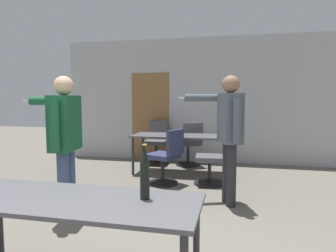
{
  "coord_description": "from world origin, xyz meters",
  "views": [
    {
      "loc": [
        0.86,
        -1.5,
        1.45
      ],
      "look_at": [
        0.02,
        2.24,
        1.1
      ],
      "focal_mm": 32.0,
      "sensor_mm": 36.0,
      "label": 1
    }
  ],
  "objects": [
    {
      "name": "office_chair_side_rolled",
      "position": [
        -0.09,
        4.83,
        0.45
      ],
      "size": [
        0.65,
        0.68,
        0.95
      ],
      "rotation": [
        0.0,
        0.0,
        0.55
      ],
      "color": "black",
      "rests_on": "ground_plane"
    },
    {
      "name": "conference_table_far",
      "position": [
        -0.17,
        4.16,
        0.68
      ],
      "size": [
        1.83,
        0.75,
        0.75
      ],
      "color": "#4C4C51",
      "rests_on": "ground_plane"
    },
    {
      "name": "office_chair_far_right",
      "position": [
        -0.26,
        3.35,
        0.44
      ],
      "size": [
        0.65,
        0.61,
        0.94
      ],
      "rotation": [
        0.0,
        0.0,
        1.19
      ],
      "color": "black",
      "rests_on": "ground_plane"
    },
    {
      "name": "office_chair_mid_tucked",
      "position": [
        0.53,
        3.52,
        0.42
      ],
      "size": [
        0.57,
        0.52,
        0.91
      ],
      "rotation": [
        0.0,
        0.0,
        1.65
      ],
      "color": "black",
      "rests_on": "ground_plane"
    },
    {
      "name": "conference_table_near",
      "position": [
        -0.26,
        0.36,
        0.67
      ],
      "size": [
        1.84,
        0.68,
        0.75
      ],
      "color": "#4C4C51",
      "rests_on": "ground_plane"
    },
    {
      "name": "person_near_casual",
      "position": [
        -1.14,
        1.7,
        1.03
      ],
      "size": [
        0.86,
        0.66,
        1.72
      ],
      "rotation": [
        0.0,
        0.0,
        1.73
      ],
      "color": "#3D4C75",
      "rests_on": "ground_plane"
    },
    {
      "name": "beer_bottle",
      "position": [
        0.25,
        0.45,
        0.93
      ],
      "size": [
        0.07,
        0.07,
        0.39
      ],
      "color": "black",
      "rests_on": "conference_table_near"
    },
    {
      "name": "back_wall",
      "position": [
        -0.03,
        5.37,
        1.4
      ],
      "size": [
        6.31,
        0.12,
        2.83
      ],
      "color": "#B2B5B7",
      "rests_on": "ground_plane"
    },
    {
      "name": "office_chair_far_left",
      "position": [
        -0.84,
        4.93,
        0.45
      ],
      "size": [
        0.52,
        0.55,
        0.96
      ],
      "rotation": [
        0.0,
        0.0,
        3.16
      ],
      "color": "black",
      "rests_on": "ground_plane"
    },
    {
      "name": "person_center_tall",
      "position": [
        0.78,
        2.6,
        1.07
      ],
      "size": [
        0.91,
        0.6,
        1.76
      ],
      "rotation": [
        0.0,
        0.0,
        1.91
      ],
      "color": "#28282D",
      "rests_on": "ground_plane"
    }
  ]
}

